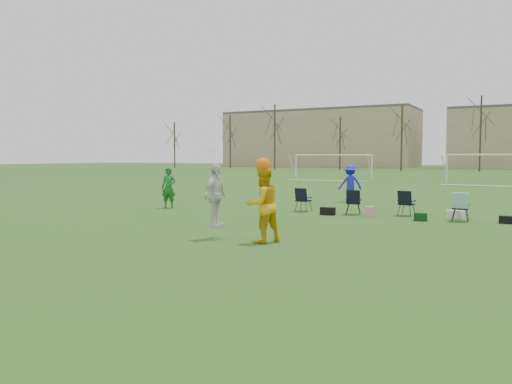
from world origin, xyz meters
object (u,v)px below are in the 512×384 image
Objects in this scene: fielder_blue at (350,184)px; goal_mid at (496,161)px; fielder_green_near at (169,188)px; goal_left at (333,160)px; center_contest at (246,200)px.

goal_mid is at bearing -142.09° from fielder_blue.
fielder_green_near is 0.24× the size of goal_left.
fielder_green_near is 0.24× the size of goal_mid.
fielder_green_near is 0.73× the size of center_contest.
center_contest is (1.12, -12.52, 0.18)m from fielder_blue.
fielder_blue is 0.75× the size of center_contest.
fielder_green_near is at bearing 140.89° from center_contest.
goal_mid is at bearing 81.69° from center_contest.
center_contest is 31.75m from goal_mid.
fielder_blue is 22.50m from goal_left.
goal_mid is at bearing 50.23° from fielder_green_near.
fielder_green_near is 0.97× the size of fielder_blue.
goal_mid reaches higher than fielder_blue.
fielder_green_near is 9.02m from fielder_blue.
center_contest and goal_mid have the same top height.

